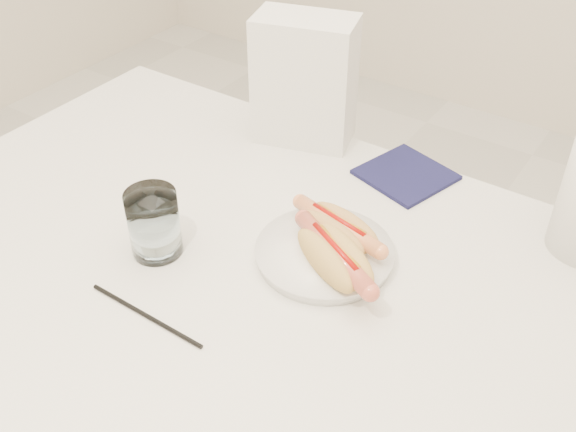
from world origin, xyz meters
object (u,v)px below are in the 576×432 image
Objects in this scene: hotdog_right at (334,257)px; napkin_box at (305,81)px; table at (249,300)px; plate at (324,255)px; hotdog_left at (338,229)px; water_glass at (154,223)px.

hotdog_right is 0.72× the size of napkin_box.
napkin_box reaches higher than hotdog_right.
table is 0.16m from hotdog_right.
napkin_box is at bearing 156.94° from hotdog_right.
table is 7.23× the size of hotdog_right.
napkin_box is at bearing 128.20° from plate.
hotdog_right reaches higher than plate.
hotdog_right is at bearing -51.55° from hotdog_left.
table is 11.65× the size of water_glass.
hotdog_left is at bearing 83.60° from plate.
plate is 0.04m from hotdog_left.
plate is at bearing 47.20° from table.
water_glass is (-0.22, -0.15, 0.02)m from hotdog_left.
table is 0.13m from plate.
plate is 0.36m from napkin_box.
water_glass reaches higher than plate.
napkin_box reaches higher than hotdog_left.
hotdog_right reaches higher than table.
napkin_box is (-0.13, 0.35, 0.17)m from table.
hotdog_right is 0.39m from napkin_box.
hotdog_left is at bearing 143.41° from hotdog_right.
napkin_box reaches higher than table.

